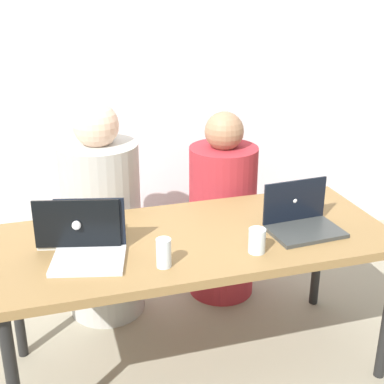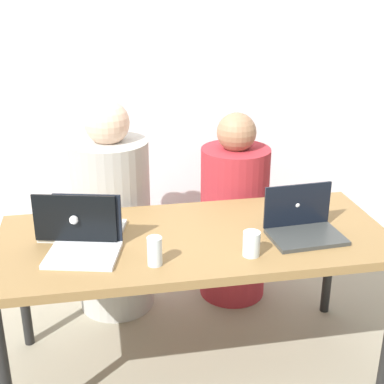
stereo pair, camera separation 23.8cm
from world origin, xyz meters
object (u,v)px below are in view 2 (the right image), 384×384
person_on_left (113,220)px  person_on_right (234,218)px  water_glass_left (155,253)px  water_glass_right (251,245)px  laptop_front_left (85,241)px  laptop_front_right (303,226)px  laptop_back_left (81,226)px

person_on_left → person_on_right: 0.69m
person_on_left → water_glass_left: 0.89m
person_on_left → water_glass_left: person_on_left is taller
water_glass_right → person_on_right: bearing=79.8°
person_on_right → water_glass_right: person_on_right is taller
laptop_front_left → water_glass_left: (0.27, -0.16, 0.00)m
person_on_right → laptop_front_left: size_ratio=3.28×
water_glass_right → laptop_front_left: bearing=167.3°
laptop_front_right → laptop_front_left: bearing=175.3°
person_on_left → laptop_front_left: 0.74m
person_on_left → person_on_right: bearing=176.6°
water_glass_left → water_glass_right: water_glass_left is taller
person_on_left → laptop_front_left: size_ratio=3.56×
laptop_front_left → laptop_back_left: size_ratio=0.84×
person_on_left → laptop_front_left: (-0.13, -0.69, 0.23)m
laptop_front_right → water_glass_left: size_ratio=2.76×
person_on_right → water_glass_right: size_ratio=10.49×
laptop_front_right → water_glass_right: (-0.28, -0.14, -0.00)m
person_on_right → laptop_back_left: (-0.84, -0.54, 0.27)m
laptop_front_right → water_glass_right: size_ratio=3.13×
person_on_left → laptop_back_left: bearing=70.8°
laptop_front_left → laptop_front_right: bearing=12.9°
person_on_right → laptop_front_right: 0.76m
water_glass_left → laptop_front_left: bearing=150.2°
person_on_right → water_glass_left: (-0.55, -0.84, 0.27)m
laptop_front_left → water_glass_left: size_ratio=2.82×
laptop_front_right → water_glass_right: bearing=-157.5°
person_on_right → laptop_front_left: 1.11m
person_on_right → water_glass_left: person_on_right is taller
laptop_front_left → laptop_back_left: bearing=110.8°
person_on_left → laptop_front_right: (0.82, -0.70, 0.22)m
person_on_left → laptop_back_left: person_on_left is taller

